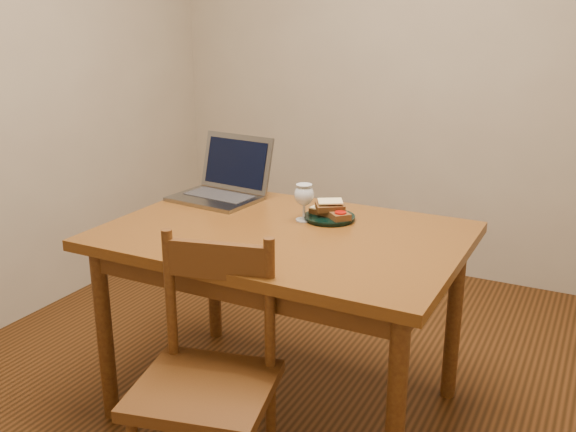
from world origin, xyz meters
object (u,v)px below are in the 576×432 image
at_px(table, 284,252).
at_px(milk_glass, 304,202).
at_px(plate, 329,218).
at_px(laptop, 225,181).
at_px(chair, 206,369).

distance_m(table, milk_glass, 0.22).
bearing_deg(plate, milk_glass, -147.03).
bearing_deg(plate, table, -115.88).
relative_size(table, milk_glass, 8.85).
bearing_deg(plate, laptop, 169.90).
bearing_deg(laptop, milk_glass, -12.34).
relative_size(plate, milk_glass, 1.36).
xyz_separation_m(table, chair, (0.03, -0.57, -0.18)).
bearing_deg(laptop, chair, -55.39).
distance_m(chair, laptop, 1.04).
height_order(milk_glass, laptop, laptop).
bearing_deg(chair, plate, 71.77).
height_order(table, laptop, laptop).
relative_size(milk_glass, laptop, 0.38).
bearing_deg(table, milk_glass, 84.96).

